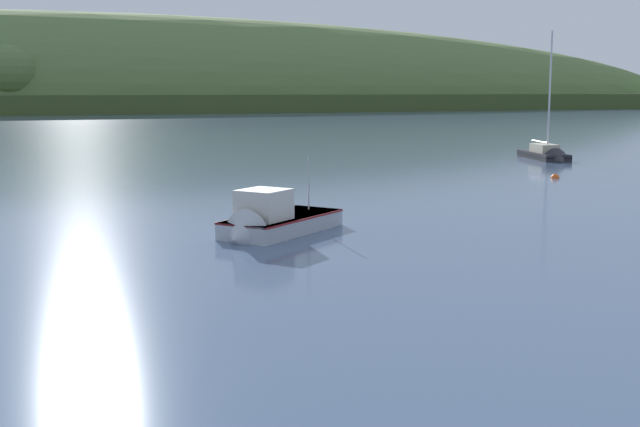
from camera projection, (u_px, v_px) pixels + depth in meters
The scene contains 4 objects.
far_shoreline_hill at pixel (103, 110), 254.96m from camera, with size 594.86×111.89×59.93m.
sailboat_midwater_white at pixel (547, 157), 73.47m from camera, with size 4.37×8.39×12.49m.
fishing_boat_moored at pixel (272, 225), 35.23m from camera, with size 6.81×5.96×4.10m.
mooring_buoy_midchannel at pixel (555, 178), 58.12m from camera, with size 0.60×0.60×0.68m.
Camera 1 is at (-9.50, 10.93, 6.18)m, focal length 45.90 mm.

